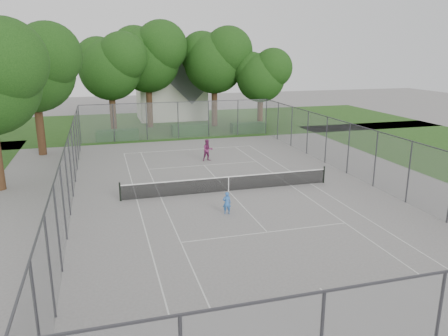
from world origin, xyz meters
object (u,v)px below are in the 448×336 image
object	(u,v)px
tennis_net	(229,183)
girl_player	(227,203)
woman_player	(208,150)
house	(171,86)

from	to	relation	value
tennis_net	girl_player	size ratio (longest dim) A/B	10.80
tennis_net	woman_player	xyz separation A→B (m)	(0.61, 7.68, 0.32)
tennis_net	house	size ratio (longest dim) A/B	1.30
woman_player	house	bearing A→B (deg)	83.51
house	woman_player	xyz separation A→B (m)	(-0.84, -22.19, -3.16)
tennis_net	woman_player	size ratio (longest dim) A/B	7.70
house	girl_player	distance (m)	33.70
tennis_net	house	bearing A→B (deg)	87.23
house	woman_player	distance (m)	22.43
woman_player	tennis_net	bearing A→B (deg)	-98.83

